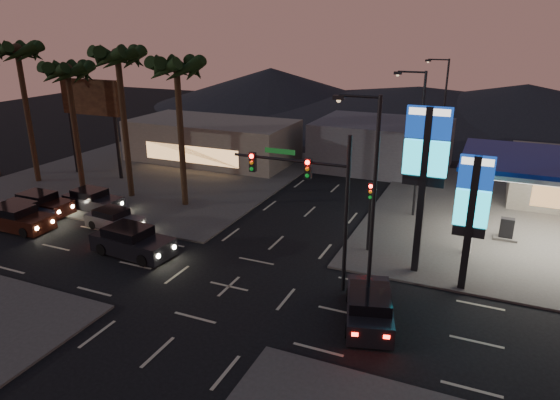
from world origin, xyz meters
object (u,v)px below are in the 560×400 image
at_px(pylon_sign_tall, 425,158).
at_px(pylon_sign_short, 472,203).
at_px(car_lane_a_mid, 17,219).
at_px(car_lane_b_front, 114,220).
at_px(car_lane_a_front, 132,242).
at_px(car_lane_b_rear, 41,204).
at_px(suv_station, 369,307).
at_px(car_lane_b_mid, 93,200).
at_px(traffic_signal_mast, 313,188).
at_px(car_lane_a_rear, 21,213).

xyz_separation_m(pylon_sign_tall, pylon_sign_short, (2.50, -1.00, -1.74)).
bearing_deg(car_lane_a_mid, car_lane_b_front, 23.97).
bearing_deg(car_lane_b_front, car_lane_a_front, -35.87).
relative_size(car_lane_b_rear, suv_station, 0.93).
xyz_separation_m(pylon_sign_short, car_lane_a_front, (-18.10, -3.30, -3.89)).
height_order(pylon_sign_short, car_lane_b_mid, pylon_sign_short).
distance_m(pylon_sign_short, traffic_signal_mast, 7.69).
height_order(traffic_signal_mast, car_lane_a_rear, traffic_signal_mast).
bearing_deg(car_lane_b_rear, car_lane_a_mid, -70.37).
distance_m(pylon_sign_tall, suv_station, 8.15).
relative_size(traffic_signal_mast, car_lane_a_front, 1.54).
bearing_deg(car_lane_b_rear, car_lane_a_front, -15.16).
bearing_deg(car_lane_b_mid, suv_station, -16.20).
distance_m(car_lane_a_mid, car_lane_b_mid, 5.25).
bearing_deg(car_lane_a_rear, car_lane_a_mid, -51.85).
height_order(car_lane_b_mid, suv_station, suv_station).
height_order(pylon_sign_tall, car_lane_a_mid, pylon_sign_tall).
bearing_deg(car_lane_b_front, car_lane_b_rear, 178.37).
xyz_separation_m(car_lane_a_front, car_lane_a_mid, (-9.46, 0.05, -0.05)).
distance_m(car_lane_b_rear, suv_station, 25.29).
bearing_deg(car_lane_a_rear, car_lane_a_front, -5.34).
bearing_deg(car_lane_a_rear, car_lane_b_front, 14.53).
xyz_separation_m(car_lane_a_front, suv_station, (14.48, -1.44, -0.04)).
height_order(pylon_sign_tall, pylon_sign_short, pylon_sign_tall).
bearing_deg(car_lane_b_front, pylon_sign_short, 1.76).
xyz_separation_m(car_lane_a_mid, car_lane_b_front, (5.81, 2.58, -0.10)).
height_order(car_lane_a_mid, car_lane_b_rear, car_lane_a_mid).
height_order(car_lane_b_mid, car_lane_b_rear, car_lane_b_rear).
xyz_separation_m(car_lane_a_front, car_lane_b_mid, (-7.68, 5.00, -0.08)).
bearing_deg(car_lane_a_rear, pylon_sign_short, 4.76).
distance_m(pylon_sign_tall, car_lane_a_mid, 26.04).
distance_m(car_lane_b_front, car_lane_b_rear, 6.80).
distance_m(pylon_sign_tall, car_lane_b_front, 20.17).
distance_m(car_lane_a_front, car_lane_b_rear, 10.82).
height_order(pylon_sign_tall, car_lane_b_front, pylon_sign_tall).
bearing_deg(car_lane_b_rear, pylon_sign_tall, 3.24).
xyz_separation_m(pylon_sign_tall, car_lane_a_rear, (-25.76, -3.35, -5.73)).
relative_size(pylon_sign_tall, suv_station, 1.79).
xyz_separation_m(pylon_sign_tall, car_lane_a_front, (-15.60, -4.30, -5.63)).
bearing_deg(suv_station, car_lane_b_front, 167.32).
bearing_deg(pylon_sign_tall, pylon_sign_short, -21.80).
bearing_deg(traffic_signal_mast, car_lane_b_rear, 174.53).
relative_size(car_lane_a_rear, car_lane_b_front, 1.06).
bearing_deg(suv_station, car_lane_a_front, 174.32).
xyz_separation_m(car_lane_a_mid, car_lane_b_mid, (1.78, 4.94, -0.04)).
height_order(car_lane_a_front, car_lane_a_mid, car_lane_a_front).
bearing_deg(pylon_sign_tall, car_lane_a_mid, -170.37).
bearing_deg(car_lane_a_front, pylon_sign_short, 10.34).
distance_m(pylon_sign_short, suv_station, 7.15).
xyz_separation_m(car_lane_a_rear, suv_station, (24.64, -2.39, 0.06)).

